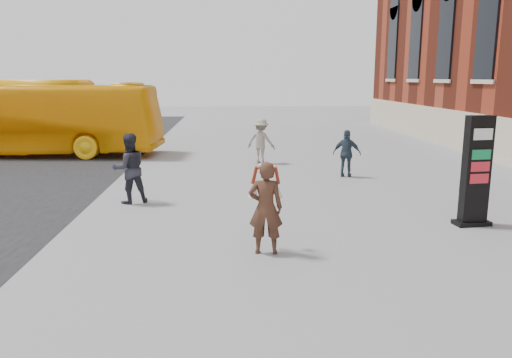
{
  "coord_description": "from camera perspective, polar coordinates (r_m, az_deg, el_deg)",
  "views": [
    {
      "loc": [
        -1.31,
        -8.82,
        3.32
      ],
      "look_at": [
        -0.73,
        1.31,
        1.26
      ],
      "focal_mm": 35.0,
      "sensor_mm": 36.0,
      "label": 1
    }
  ],
  "objects": [
    {
      "name": "ground",
      "position": [
        9.52,
        4.9,
        -8.96
      ],
      "size": [
        100.0,
        100.0,
        0.0
      ],
      "primitive_type": "plane",
      "color": "#9E9EA3"
    },
    {
      "name": "info_pylon",
      "position": [
        12.26,
        23.84,
        0.8
      ],
      "size": [
        0.84,
        0.49,
        2.51
      ],
      "rotation": [
        0.0,
        0.0,
        0.12
      ],
      "color": "black",
      "rests_on": "ground"
    },
    {
      "name": "woman",
      "position": [
        9.48,
        1.11,
        -3.18
      ],
      "size": [
        0.71,
        0.65,
        1.79
      ],
      "rotation": [
        0.0,
        0.0,
        3.06
      ],
      "color": "#3D2518",
      "rests_on": "ground"
    },
    {
      "name": "bus",
      "position": [
        23.91,
        -24.97,
        6.36
      ],
      "size": [
        11.78,
        3.64,
        3.23
      ],
      "primitive_type": "imported",
      "rotation": [
        0.0,
        0.0,
        1.49
      ],
      "color": "#FFB70D",
      "rests_on": "road"
    },
    {
      "name": "pedestrian_a",
      "position": [
        13.73,
        -14.28,
        1.17
      ],
      "size": [
        1.13,
        1.02,
        1.88
      ],
      "primitive_type": "imported",
      "rotation": [
        0.0,
        0.0,
        3.56
      ],
      "color": "#272831",
      "rests_on": "ground"
    },
    {
      "name": "pedestrian_b",
      "position": [
        19.6,
        0.57,
        4.37
      ],
      "size": [
        1.31,
        1.08,
        1.76
      ],
      "primitive_type": "imported",
      "rotation": [
        0.0,
        0.0,
        2.7
      ],
      "color": "gray",
      "rests_on": "ground"
    },
    {
      "name": "pedestrian_c",
      "position": [
        17.14,
        10.34,
        2.88
      ],
      "size": [
        1.02,
        0.68,
        1.6
      ],
      "primitive_type": "imported",
      "rotation": [
        0.0,
        0.0,
        2.8
      ],
      "color": "#2A3B49",
      "rests_on": "ground"
    }
  ]
}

